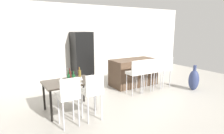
{
  "coord_description": "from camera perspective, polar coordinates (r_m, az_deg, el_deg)",
  "views": [
    {
      "loc": [
        -3.42,
        -4.46,
        2.01
      ],
      "look_at": [
        -0.52,
        0.27,
        0.85
      ],
      "focal_mm": 30.55,
      "sensor_mm": 36.0,
      "label": 1
    }
  ],
  "objects": [
    {
      "name": "bar_chair_middle",
      "position": [
        6.02,
        9.98,
        -0.95
      ],
      "size": [
        0.42,
        0.42,
        1.05
      ],
      "color": "white",
      "rests_on": "ground_plane"
    },
    {
      "name": "dining_chair_far",
      "position": [
        4.12,
        -5.85,
        -6.83
      ],
      "size": [
        0.4,
        0.4,
        1.05
      ],
      "color": "white",
      "rests_on": "ground_plane"
    },
    {
      "name": "bar_chair_left",
      "position": [
        5.77,
        6.99,
        -1.41
      ],
      "size": [
        0.42,
        0.42,
        1.05
      ],
      "color": "white",
      "rests_on": "ground_plane"
    },
    {
      "name": "wine_bottle_right",
      "position": [
        4.74,
        -12.51,
        -2.51
      ],
      "size": [
        0.08,
        0.08,
        0.3
      ],
      "color": "#471E19",
      "rests_on": "dining_table"
    },
    {
      "name": "wine_bottle_left",
      "position": [
        4.95,
        -9.84,
        -1.96
      ],
      "size": [
        0.07,
        0.07,
        0.29
      ],
      "color": "#471E19",
      "rests_on": "dining_table"
    },
    {
      "name": "wine_glass_end",
      "position": [
        4.44,
        -9.22,
        -3.31
      ],
      "size": [
        0.07,
        0.07,
        0.17
      ],
      "color": "silver",
      "rests_on": "dining_table"
    },
    {
      "name": "wine_glass_near",
      "position": [
        4.58,
        -6.11,
        -2.76
      ],
      "size": [
        0.07,
        0.07,
        0.17
      ],
      "color": "silver",
      "rests_on": "dining_table"
    },
    {
      "name": "refrigerator",
      "position": [
        7.49,
        -8.98,
        3.3
      ],
      "size": [
        0.72,
        0.68,
        1.84
      ],
      "primitive_type": "cube",
      "color": "black",
      "rests_on": "ground_plane"
    },
    {
      "name": "potted_plant",
      "position": [
        8.79,
        5.99,
        1.05
      ],
      "size": [
        0.44,
        0.44,
        0.64
      ],
      "color": "#38383D",
      "rests_on": "ground_plane"
    },
    {
      "name": "floor_vase",
      "position": [
        6.72,
        23.27,
        -3.55
      ],
      "size": [
        0.33,
        0.33,
        0.82
      ],
      "color": "navy",
      "rests_on": "ground_plane"
    },
    {
      "name": "bar_chair_far",
      "position": [
        6.62,
        15.6,
        -0.06
      ],
      "size": [
        0.41,
        0.41,
        1.05
      ],
      "color": "white",
      "rests_on": "ground_plane"
    },
    {
      "name": "kitchen_island",
      "position": [
        6.75,
        6.44,
        -1.54
      ],
      "size": [
        1.62,
        0.79,
        0.92
      ],
      "primitive_type": "cube",
      "color": "#4C3828",
      "rests_on": "ground_plane"
    },
    {
      "name": "dining_table",
      "position": [
        4.72,
        -12.8,
        -5.1
      ],
      "size": [
        1.17,
        0.81,
        0.74
      ],
      "color": "#4C4238",
      "rests_on": "ground_plane"
    },
    {
      "name": "bar_chair_right",
      "position": [
        6.32,
        12.96,
        -0.48
      ],
      "size": [
        0.41,
        0.41,
        1.05
      ],
      "color": "white",
      "rests_on": "ground_plane"
    },
    {
      "name": "wine_bottle_corner",
      "position": [
        4.56,
        -12.89,
        -3.25
      ],
      "size": [
        0.07,
        0.07,
        0.3
      ],
      "color": "#194723",
      "rests_on": "dining_table"
    },
    {
      "name": "wine_bottle_inner",
      "position": [
        4.68,
        -9.66,
        -2.41
      ],
      "size": [
        0.07,
        0.07,
        0.33
      ],
      "color": "brown",
      "rests_on": "dining_table"
    },
    {
      "name": "dining_chair_near",
      "position": [
        3.93,
        -12.82,
        -7.98
      ],
      "size": [
        0.4,
        0.4,
        1.05
      ],
      "color": "white",
      "rests_on": "ground_plane"
    },
    {
      "name": "back_wall",
      "position": [
        8.08,
        -6.4,
        7.76
      ],
      "size": [
        10.0,
        0.12,
        2.9
      ],
      "primitive_type": "cube",
      "color": "beige",
      "rests_on": "ground_plane"
    },
    {
      "name": "wine_bottle_far",
      "position": [
        4.46,
        -11.4,
        -3.48
      ],
      "size": [
        0.08,
        0.08,
        0.29
      ],
      "color": "#194723",
      "rests_on": "dining_table"
    },
    {
      "name": "ground_plane",
      "position": [
        5.97,
        5.69,
        -7.93
      ],
      "size": [
        10.0,
        10.0,
        0.0
      ],
      "primitive_type": "plane",
      "color": "#ADA89E"
    },
    {
      "name": "wine_glass_middle",
      "position": [
        4.5,
        -14.96,
        -3.34
      ],
      "size": [
        0.07,
        0.07,
        0.17
      ],
      "color": "silver",
      "rests_on": "dining_table"
    }
  ]
}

